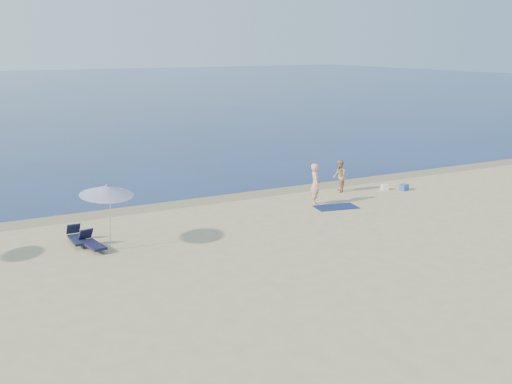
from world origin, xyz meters
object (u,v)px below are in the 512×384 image
(person_left, at_px, (315,184))
(umbrella_near, at_px, (107,190))
(person_right, at_px, (340,176))
(blue_cooler, at_px, (404,187))

(person_left, xyz_separation_m, umbrella_near, (-10.24, -1.80, 1.22))
(person_right, bearing_deg, person_left, -29.21)
(person_right, relative_size, umbrella_near, 0.65)
(person_left, distance_m, umbrella_near, 10.47)
(person_left, relative_size, person_right, 1.20)
(person_right, xyz_separation_m, blue_cooler, (3.10, -1.32, -0.66))
(person_right, bearing_deg, blue_cooler, 95.47)
(blue_cooler, bearing_deg, person_left, 168.90)
(person_left, height_order, blue_cooler, person_left)
(person_left, relative_size, blue_cooler, 4.47)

